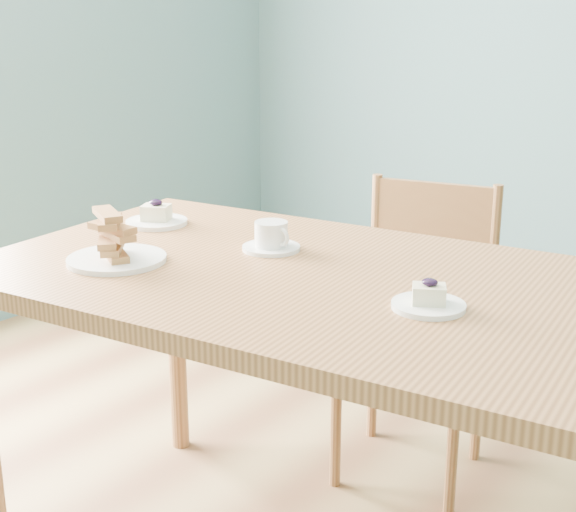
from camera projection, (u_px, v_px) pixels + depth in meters
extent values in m
cube|color=#A46C3E|center=(314.00, 283.00, 1.75)|extent=(1.60, 1.05, 0.04)
cylinder|color=#A46C3E|center=(176.00, 337.00, 2.50)|extent=(0.06, 0.06, 0.76)
cube|color=#A46C3E|center=(412.00, 347.00, 2.35)|extent=(0.48, 0.46, 0.04)
cylinder|color=#A46C3E|center=(336.00, 425.00, 2.34)|extent=(0.03, 0.03, 0.39)
cylinder|color=#A46C3E|center=(452.00, 451.00, 2.20)|extent=(0.03, 0.03, 0.39)
cylinder|color=#A46C3E|center=(373.00, 381.00, 2.62)|extent=(0.03, 0.03, 0.39)
cylinder|color=#A46C3E|center=(478.00, 402.00, 2.48)|extent=(0.03, 0.03, 0.39)
cylinder|color=#A46C3E|center=(375.00, 245.00, 2.50)|extent=(0.03, 0.03, 0.45)
cylinder|color=#A46C3E|center=(493.00, 260.00, 2.35)|extent=(0.03, 0.03, 0.45)
cube|color=#A46C3E|center=(435.00, 211.00, 2.39)|extent=(0.34, 0.10, 0.17)
cylinder|color=#A46C3E|center=(404.00, 277.00, 2.49)|extent=(0.01, 0.01, 0.27)
cylinder|color=#A46C3E|center=(431.00, 281.00, 2.45)|extent=(0.01, 0.01, 0.27)
cylinder|color=#A46C3E|center=(459.00, 285.00, 2.42)|extent=(0.01, 0.01, 0.27)
cylinder|color=white|center=(428.00, 306.00, 1.54)|extent=(0.14, 0.14, 0.01)
cube|color=beige|center=(429.00, 294.00, 1.53)|extent=(0.08, 0.07, 0.04)
ellipsoid|color=black|center=(430.00, 282.00, 1.53)|extent=(0.03, 0.03, 0.01)
sphere|color=black|center=(435.00, 283.00, 1.52)|extent=(0.01, 0.01, 0.01)
sphere|color=black|center=(428.00, 281.00, 1.54)|extent=(0.01, 0.01, 0.01)
sphere|color=black|center=(429.00, 284.00, 1.52)|extent=(0.01, 0.01, 0.01)
cylinder|color=white|center=(157.00, 222.00, 2.16)|extent=(0.16, 0.16, 0.01)
cube|color=beige|center=(156.00, 212.00, 2.15)|extent=(0.09, 0.08, 0.04)
ellipsoid|color=black|center=(156.00, 202.00, 2.14)|extent=(0.03, 0.03, 0.02)
sphere|color=black|center=(159.00, 203.00, 2.14)|extent=(0.01, 0.01, 0.01)
sphere|color=black|center=(156.00, 201.00, 2.15)|extent=(0.01, 0.01, 0.01)
sphere|color=black|center=(154.00, 203.00, 2.13)|extent=(0.01, 0.01, 0.01)
cylinder|color=white|center=(271.00, 248.00, 1.92)|extent=(0.14, 0.14, 0.01)
cylinder|color=white|center=(271.00, 234.00, 1.91)|extent=(0.09, 0.09, 0.06)
cylinder|color=#9A6644|center=(271.00, 224.00, 1.91)|extent=(0.07, 0.07, 0.00)
torus|color=white|center=(282.00, 237.00, 1.89)|extent=(0.05, 0.02, 0.05)
cylinder|color=white|center=(117.00, 259.00, 1.83)|extent=(0.23, 0.23, 0.01)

